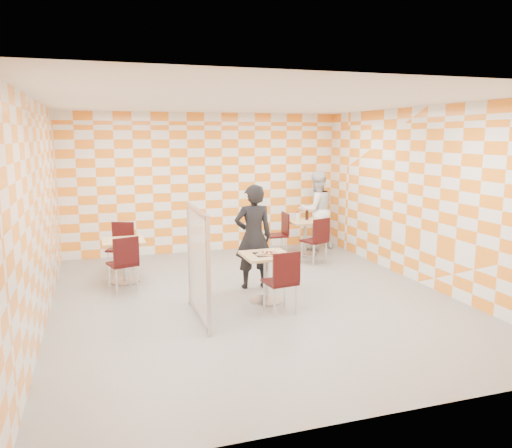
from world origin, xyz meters
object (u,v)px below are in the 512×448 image
(chair_second_front, at_px, (317,237))
(chair_second_side, at_px, (280,231))
(chair_empty_near, at_px, (124,260))
(man_dark, at_px, (253,237))
(partition, at_px, (198,263))
(man_white, at_px, (316,210))
(main_table, at_px, (266,270))
(sport_bottle, at_px, (297,216))
(chair_main_front, at_px, (283,277))
(empty_table, at_px, (124,254))
(second_table, at_px, (305,232))
(chair_empty_far, at_px, (122,243))
(soda_bottle, at_px, (307,215))

(chair_second_front, relative_size, chair_second_side, 1.00)
(chair_second_front, relative_size, chair_empty_near, 1.00)
(chair_empty_near, bearing_deg, man_dark, -10.68)
(partition, height_order, man_white, man_white)
(main_table, relative_size, sport_bottle, 3.75)
(chair_empty_near, bearing_deg, sport_bottle, 22.80)
(chair_main_front, relative_size, partition, 0.60)
(empty_table, bearing_deg, chair_second_front, 2.03)
(partition, relative_size, man_white, 0.89)
(main_table, distance_m, chair_empty_near, 2.33)
(chair_empty_near, relative_size, man_dark, 0.53)
(chair_main_front, relative_size, sport_bottle, 4.62)
(man_dark, bearing_deg, chair_empty_near, -5.78)
(chair_main_front, distance_m, chair_second_front, 2.96)
(second_table, bearing_deg, chair_empty_far, -177.88)
(man_white, height_order, sport_bottle, man_white)
(partition, bearing_deg, soda_bottle, 46.30)
(chair_second_front, xyz_separation_m, man_dark, (-1.67, -1.10, 0.32))
(chair_second_side, bearing_deg, chair_second_front, -60.96)
(main_table, relative_size, chair_empty_far, 0.81)
(second_table, bearing_deg, sport_bottle, 150.72)
(second_table, xyz_separation_m, partition, (-2.88, -3.00, 0.28))
(man_dark, bearing_deg, second_table, -128.29)
(partition, xyz_separation_m, man_dark, (1.16, 1.16, 0.08))
(second_table, bearing_deg, man_white, 47.40)
(second_table, xyz_separation_m, chair_second_side, (-0.52, 0.10, 0.04))
(sport_bottle, bearing_deg, soda_bottle, 4.28)
(partition, bearing_deg, man_dark, 45.12)
(empty_table, height_order, soda_bottle, soda_bottle)
(man_dark, bearing_deg, main_table, 92.24)
(chair_second_front, height_order, soda_bottle, soda_bottle)
(main_table, height_order, chair_empty_near, chair_empty_near)
(soda_bottle, bearing_deg, chair_second_front, -99.06)
(man_white, xyz_separation_m, sport_bottle, (-0.64, -0.45, -0.03))
(chair_empty_near, bearing_deg, partition, -59.66)
(chair_second_side, relative_size, chair_empty_near, 1.00)
(empty_table, relative_size, man_dark, 0.43)
(second_table, xyz_separation_m, empty_table, (-3.76, -0.87, 0.00))
(chair_empty_near, height_order, man_dark, man_dark)
(chair_empty_far, bearing_deg, chair_main_front, -56.11)
(main_table, height_order, man_white, man_white)
(chair_empty_far, bearing_deg, sport_bottle, 3.50)
(sport_bottle, bearing_deg, second_table, -29.28)
(soda_bottle, bearing_deg, chair_second_side, -179.79)
(empty_table, height_order, sport_bottle, sport_bottle)
(man_dark, bearing_deg, chair_second_front, -141.82)
(partition, bearing_deg, sport_bottle, 48.41)
(second_table, relative_size, empty_table, 1.00)
(chair_empty_near, xyz_separation_m, man_dark, (2.06, -0.39, 0.32))
(second_table, relative_size, soda_bottle, 3.26)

